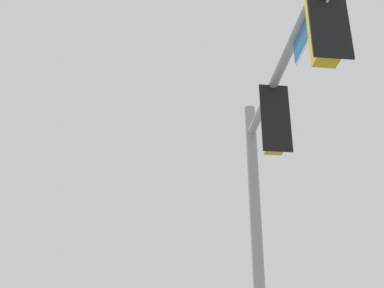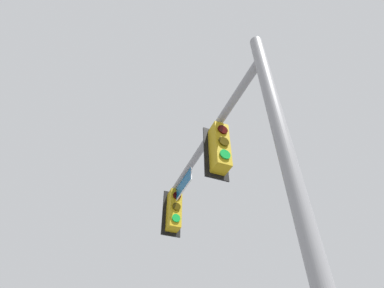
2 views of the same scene
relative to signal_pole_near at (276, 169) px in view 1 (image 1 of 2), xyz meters
The scene contains 1 object.
signal_pole_near is the anchor object (origin of this frame).
Camera 1 is at (3.85, -7.57, 1.46)m, focal length 50.00 mm.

